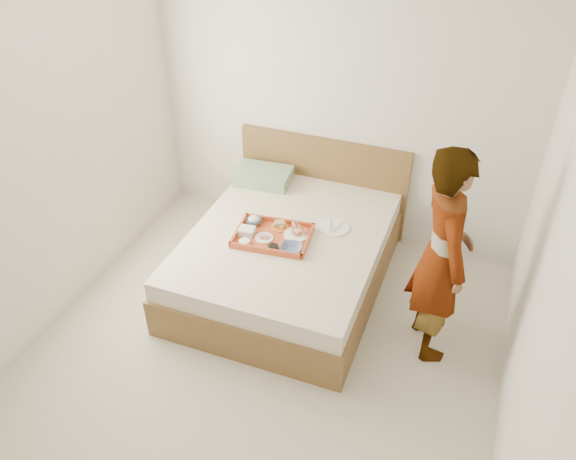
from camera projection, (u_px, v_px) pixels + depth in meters
The scene contains 19 objects.
ground at pixel (254, 367), 4.36m from camera, with size 3.50×4.00×0.01m, color beige.
ceiling at pixel (236, 13), 2.83m from camera, with size 3.50×4.00×0.01m, color white.
wall_back at pixel (340, 104), 5.10m from camera, with size 3.50×0.01×2.60m, color silver.
wall_left at pixel (22, 176), 4.10m from camera, with size 0.01×4.00×2.60m, color silver.
wall_right at pixel (546, 296), 3.09m from camera, with size 0.01×4.00×2.60m, color silver.
bed at pixel (287, 258), 4.99m from camera, with size 1.65×2.00×0.53m, color brown.
headboard at pixel (322, 183), 5.60m from camera, with size 1.65×0.06×0.95m, color brown.
pillow at pixel (263, 176), 5.48m from camera, with size 0.52×0.35×0.12m, color gray.
tray at pixel (273, 236), 4.77m from camera, with size 0.61×0.45×0.06m, color #B75E2B.
prawn_plate at pixel (296, 235), 4.79m from camera, with size 0.21×0.21×0.01m, color white.
navy_bowl_big at pixel (291, 248), 4.61m from camera, with size 0.17×0.17×0.04m, color navy.
sauce_dish at pixel (273, 248), 4.63m from camera, with size 0.09×0.09×0.03m, color black.
meat_plate at pixel (264, 238), 4.75m from camera, with size 0.15×0.15×0.01m, color white.
bread_plate at pixel (280, 227), 4.88m from camera, with size 0.15×0.15×0.01m, color orange.
salad_bowl at pixel (254, 221), 4.92m from camera, with size 0.14×0.14×0.04m, color navy.
plastic_tub at pixel (247, 231), 4.79m from camera, with size 0.13×0.11×0.06m, color silver.
cheese_round at pixel (244, 242), 4.69m from camera, with size 0.09×0.09×0.03m, color white.
dinner_plate at pixel (334, 227), 4.90m from camera, with size 0.26×0.26×0.01m, color white.
person at pixel (442, 256), 4.07m from camera, with size 0.63×0.41×1.72m, color silver.
Camera 1 is at (1.28, -2.63, 3.41)m, focal length 36.06 mm.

